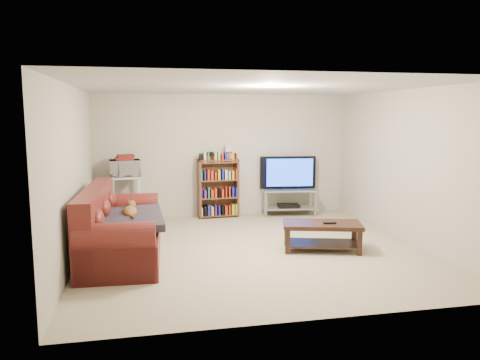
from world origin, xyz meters
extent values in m
plane|color=#BDAF8C|center=(0.00, 0.00, 0.00)|extent=(5.00, 5.00, 0.00)
plane|color=white|center=(0.00, 0.00, 2.40)|extent=(5.00, 5.00, 0.00)
plane|color=beige|center=(0.00, 2.50, 1.20)|extent=(5.00, 0.00, 5.00)
plane|color=beige|center=(0.00, -2.50, 1.20)|extent=(5.00, 0.00, 5.00)
plane|color=beige|center=(-2.50, 0.00, 1.20)|extent=(0.00, 5.00, 5.00)
plane|color=beige|center=(2.50, 0.00, 1.20)|extent=(0.00, 5.00, 5.00)
cube|color=maroon|center=(-1.87, 0.01, 0.22)|extent=(1.11, 2.37, 0.45)
cube|color=maroon|center=(-2.24, 0.03, 0.51)|extent=(0.36, 2.34, 0.98)
cube|color=maroon|center=(-1.92, -1.03, 0.28)|extent=(0.97, 0.28, 0.57)
cube|color=maroon|center=(-1.82, 1.06, 0.28)|extent=(0.97, 0.28, 0.57)
cube|color=#2C2833|center=(-1.78, -0.15, 0.58)|extent=(0.95, 1.20, 0.19)
cube|color=black|center=(1.01, -0.25, 0.39)|extent=(1.26, 0.86, 0.06)
cube|color=black|center=(1.01, -0.25, 0.10)|extent=(1.13, 0.77, 0.03)
cube|color=black|center=(0.46, -0.33, 0.18)|extent=(0.09, 0.09, 0.36)
cube|color=black|center=(1.44, -0.60, 0.18)|extent=(0.09, 0.09, 0.36)
cube|color=black|center=(0.58, 0.11, 0.18)|extent=(0.09, 0.09, 0.36)
cube|color=black|center=(1.57, -0.17, 0.18)|extent=(0.09, 0.09, 0.36)
cube|color=black|center=(1.10, -0.32, 0.43)|extent=(0.19, 0.07, 0.02)
cube|color=#999EA3|center=(1.27, 2.21, 0.51)|extent=(1.09, 0.58, 0.03)
cube|color=#999EA3|center=(1.27, 2.21, 0.15)|extent=(1.04, 0.55, 0.02)
cube|color=gray|center=(0.76, 2.06, 0.26)|extent=(0.05, 0.05, 0.53)
cube|color=gray|center=(1.74, 1.96, 0.26)|extent=(0.05, 0.05, 0.53)
cube|color=gray|center=(0.80, 2.47, 0.26)|extent=(0.05, 0.05, 0.53)
cube|color=gray|center=(1.79, 2.37, 0.26)|extent=(0.05, 0.05, 0.53)
imported|color=black|center=(1.27, 2.21, 0.85)|extent=(1.14, 0.27, 0.65)
cube|color=black|center=(1.27, 2.21, 0.19)|extent=(0.45, 0.34, 0.06)
cube|color=#54311D|center=(-0.52, 2.27, 0.57)|extent=(0.06, 0.25, 1.15)
cube|color=#54311D|center=(0.23, 2.33, 0.57)|extent=(0.06, 0.25, 1.15)
cube|color=#54311D|center=(-0.14, 2.30, 1.13)|extent=(0.81, 0.30, 0.03)
cube|color=maroon|center=(-0.32, 2.29, 1.18)|extent=(0.24, 0.19, 0.06)
cube|color=silver|center=(-1.90, 2.14, 0.86)|extent=(0.59, 0.45, 0.04)
cube|color=silver|center=(-1.90, 2.14, 0.30)|extent=(0.53, 0.41, 0.03)
cube|color=silver|center=(-2.12, 1.96, 0.42)|extent=(0.05, 0.05, 0.84)
cube|color=silver|center=(-1.65, 2.00, 0.42)|extent=(0.05, 0.05, 0.84)
cube|color=silver|center=(-2.15, 2.28, 0.42)|extent=(0.05, 0.05, 0.84)
cube|color=silver|center=(-1.68, 2.32, 0.42)|extent=(0.05, 0.05, 0.84)
imported|color=silver|center=(-1.90, 2.14, 1.03)|extent=(0.58, 0.42, 0.30)
cube|color=maroon|center=(-1.90, 2.14, 1.21)|extent=(0.35, 0.31, 0.05)
camera|label=1|loc=(-1.55, -6.63, 2.01)|focal=35.00mm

